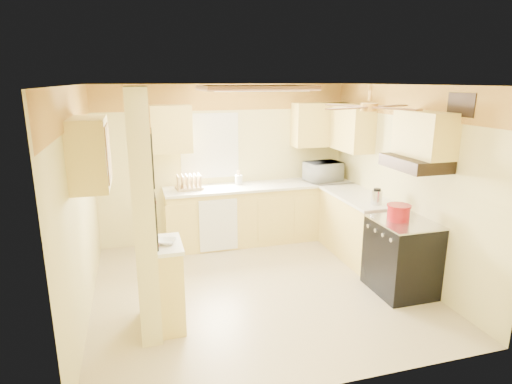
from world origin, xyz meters
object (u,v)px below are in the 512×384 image
object	(u,v)px
microwave	(323,171)
kettle	(377,197)
stove	(401,256)
dutch_oven	(399,212)
bowl	(167,242)

from	to	relation	value
microwave	kettle	xyz separation A→B (m)	(0.11, -1.47, -0.06)
microwave	stove	bearing A→B (deg)	82.87
dutch_oven	kettle	size ratio (longest dim) A/B	1.32
dutch_oven	microwave	bearing A→B (deg)	91.25
bowl	dutch_oven	bearing A→B (deg)	1.73
microwave	bowl	xyz separation A→B (m)	(-2.71, -2.15, -0.13)
kettle	microwave	bearing A→B (deg)	94.27
bowl	microwave	bearing A→B (deg)	38.47
stove	bowl	distance (m)	2.85
stove	kettle	xyz separation A→B (m)	(0.01, 0.66, 0.58)
stove	microwave	distance (m)	2.22
kettle	stove	bearing A→B (deg)	-90.75
microwave	kettle	size ratio (longest dim) A/B	2.61
stove	microwave	bearing A→B (deg)	92.72
stove	kettle	size ratio (longest dim) A/B	4.19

